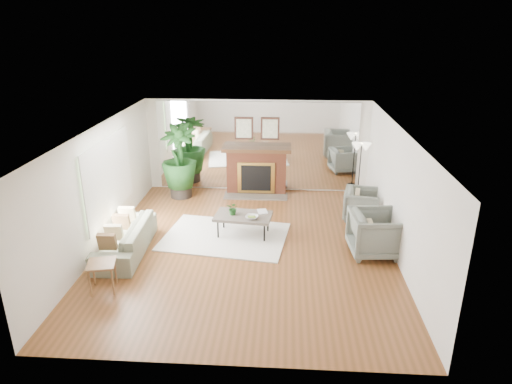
# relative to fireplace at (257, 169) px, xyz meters

# --- Properties ---
(ground) EXTENTS (7.00, 7.00, 0.00)m
(ground) POSITION_rel_fireplace_xyz_m (0.00, -3.26, -0.66)
(ground) COLOR brown
(ground) RESTS_ON ground
(wall_left) EXTENTS (0.02, 7.00, 2.50)m
(wall_left) POSITION_rel_fireplace_xyz_m (-2.99, -3.26, 0.59)
(wall_left) COLOR white
(wall_left) RESTS_ON ground
(wall_right) EXTENTS (0.02, 7.00, 2.50)m
(wall_right) POSITION_rel_fireplace_xyz_m (2.99, -3.26, 0.59)
(wall_right) COLOR white
(wall_right) RESTS_ON ground
(wall_back) EXTENTS (6.00, 0.02, 2.50)m
(wall_back) POSITION_rel_fireplace_xyz_m (0.00, 0.23, 0.59)
(wall_back) COLOR white
(wall_back) RESTS_ON ground
(mirror_panel) EXTENTS (5.40, 0.04, 2.40)m
(mirror_panel) POSITION_rel_fireplace_xyz_m (0.00, 0.21, 0.59)
(mirror_panel) COLOR silver
(mirror_panel) RESTS_ON wall_back
(window_panel) EXTENTS (0.04, 2.40, 1.50)m
(window_panel) POSITION_rel_fireplace_xyz_m (-2.96, -2.86, 0.69)
(window_panel) COLOR #B2E09E
(window_panel) RESTS_ON wall_left
(fireplace) EXTENTS (1.85, 0.83, 2.05)m
(fireplace) POSITION_rel_fireplace_xyz_m (0.00, 0.00, 0.00)
(fireplace) COLOR brown
(fireplace) RESTS_ON ground
(area_rug) EXTENTS (2.85, 2.21, 0.03)m
(area_rug) POSITION_rel_fireplace_xyz_m (-0.51, -2.82, -0.65)
(area_rug) COLOR silver
(area_rug) RESTS_ON ground
(coffee_table) EXTENTS (1.29, 0.84, 0.49)m
(coffee_table) POSITION_rel_fireplace_xyz_m (-0.12, -2.70, -0.21)
(coffee_table) COLOR #574D44
(coffee_table) RESTS_ON ground
(sofa) EXTENTS (0.91, 2.14, 0.61)m
(sofa) POSITION_rel_fireplace_xyz_m (-2.45, -3.62, -0.35)
(sofa) COLOR gray
(sofa) RESTS_ON ground
(armchair_back) EXTENTS (0.96, 0.94, 0.74)m
(armchair_back) POSITION_rel_fireplace_xyz_m (2.60, -1.63, -0.29)
(armchair_back) COLOR slate
(armchair_back) RESTS_ON ground
(armchair_front) EXTENTS (1.06, 1.04, 0.90)m
(armchair_front) POSITION_rel_fireplace_xyz_m (2.60, -3.36, -0.21)
(armchair_front) COLOR slate
(armchair_front) RESTS_ON ground
(side_table) EXTENTS (0.56, 0.56, 0.53)m
(side_table) POSITION_rel_fireplace_xyz_m (-2.37, -5.02, -0.21)
(side_table) COLOR brown
(side_table) RESTS_ON ground
(potted_ficus) EXTENTS (1.10, 1.10, 1.97)m
(potted_ficus) POSITION_rel_fireplace_xyz_m (-2.00, -0.45, 0.39)
(potted_ficus) COLOR black
(potted_ficus) RESTS_ON ground
(floor_lamp) EXTENTS (0.50, 0.28, 1.53)m
(floor_lamp) POSITION_rel_fireplace_xyz_m (2.70, -0.35, 0.65)
(floor_lamp) COLOR black
(floor_lamp) RESTS_ON ground
(tabletop_plant) EXTENTS (0.32, 0.29, 0.29)m
(tabletop_plant) POSITION_rel_fireplace_xyz_m (-0.34, -2.69, -0.03)
(tabletop_plant) COLOR #23561F
(tabletop_plant) RESTS_ON coffee_table
(fruit_bowl) EXTENTS (0.30, 0.30, 0.07)m
(fruit_bowl) POSITION_rel_fireplace_xyz_m (0.08, -2.88, -0.14)
(fruit_bowl) COLOR brown
(fruit_bowl) RESTS_ON coffee_table
(book) EXTENTS (0.26, 0.32, 0.02)m
(book) POSITION_rel_fireplace_xyz_m (0.19, -2.53, -0.16)
(book) COLOR brown
(book) RESTS_ON coffee_table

